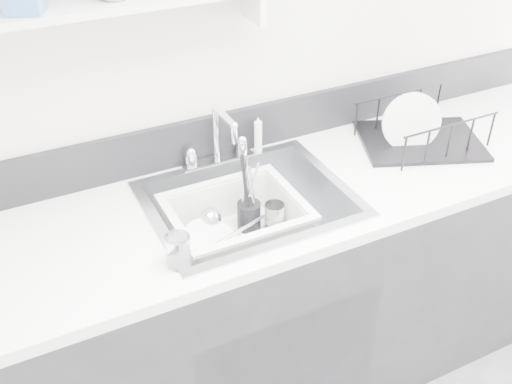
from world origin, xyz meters
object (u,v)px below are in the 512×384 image
counter_run (250,304)px  dish_rack (423,124)px  sink (249,222)px  wash_tub (236,226)px

counter_run → dish_rack: dish_rack is taller
sink → wash_tub: bearing=-174.9°
wash_tub → sink: bearing=5.1°
counter_run → wash_tub: size_ratio=7.56×
sink → wash_tub: (-0.05, -0.00, 0.00)m
sink → wash_tub: size_ratio=1.51×
wash_tub → dish_rack: 0.79m
counter_run → wash_tub: counter_run is taller
counter_run → wash_tub: 0.38m
counter_run → dish_rack: (0.72, 0.05, 0.54)m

